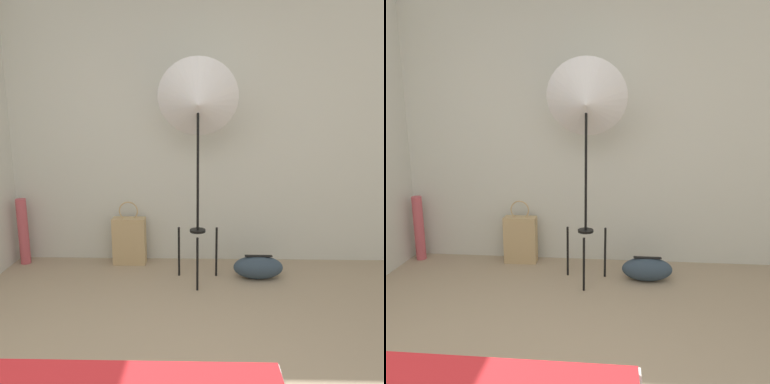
# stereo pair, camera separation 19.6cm
# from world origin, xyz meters

# --- Properties ---
(wall_back) EXTENTS (8.00, 0.05, 2.60)m
(wall_back) POSITION_xyz_m (0.00, 2.59, 1.30)
(wall_back) COLOR beige
(wall_back) RESTS_ON ground_plane
(photo_umbrella) EXTENTS (0.68, 0.41, 1.90)m
(photo_umbrella) POSITION_xyz_m (0.44, 2.05, 1.53)
(photo_umbrella) COLOR black
(photo_umbrella) RESTS_ON ground_plane
(tote_bag) EXTENTS (0.32, 0.13, 0.63)m
(tote_bag) POSITION_xyz_m (-0.24, 2.43, 0.24)
(tote_bag) COLOR tan
(tote_bag) RESTS_ON ground_plane
(duffel_bag) EXTENTS (0.44, 0.21, 0.22)m
(duffel_bag) POSITION_xyz_m (0.98, 2.10, 0.10)
(duffel_bag) COLOR #2D3D4C
(duffel_bag) RESTS_ON ground_plane
(paper_roll) EXTENTS (0.10, 0.10, 0.65)m
(paper_roll) POSITION_xyz_m (-1.27, 2.41, 0.33)
(paper_roll) COLOR #BC4C56
(paper_roll) RESTS_ON ground_plane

